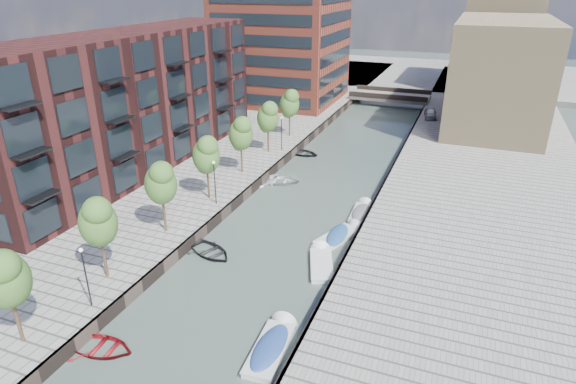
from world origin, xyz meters
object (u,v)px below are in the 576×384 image
Objects in this scene: tree_1 at (98,220)px; tree_6 at (290,103)px; car at (431,113)px; motorboat_3 at (340,235)px; tree_2 at (161,182)px; tree_5 at (268,116)px; sloop_3 at (277,183)px; motorboat_0 at (272,345)px; tree_0 at (5,277)px; sloop_1 at (210,254)px; tree_4 at (241,133)px; bridge at (390,96)px; tree_3 at (206,154)px; motorboat_2 at (321,262)px; sloop_2 at (102,350)px; sloop_4 at (302,154)px; motorboat_4 at (361,212)px.

tree_1 is 35.00m from tree_6.
motorboat_3 is at bearing -104.07° from car.
tree_5 is (0.00, 21.00, 0.00)m from tree_2.
motorboat_0 is (9.22, -23.12, 0.21)m from sloop_3.
tree_2 is at bearing -156.27° from motorboat_3.
tree_0 is at bearing -123.55° from motorboat_3.
tree_2 and tree_5 have the same top height.
sloop_1 is 1.03× the size of car.
motorboat_3 is (0.18, 14.14, -0.01)m from motorboat_0.
tree_0 is 28.00m from tree_4.
motorboat_0 is (12.92, -29.38, -5.10)m from tree_5.
tree_0 and tree_1 have the same top height.
tree_3 is at bearing -100.25° from bridge.
tree_1 reaches higher than motorboat_3.
tree_4 reaches higher than sloop_3.
tree_3 is at bearing 130.03° from motorboat_0.
tree_1 and tree_4 have the same top height.
sloop_3 is 0.98× the size of motorboat_2.
tree_5 reaches higher than sloop_2.
motorboat_2 is (9.70, -22.76, 0.09)m from sloop_4.
bridge is 3.21× the size of sloop_2.
sloop_1 is (4.29, -21.47, -5.31)m from tree_5.
motorboat_3 is (8.81, 6.23, 0.20)m from sloop_1.
bridge is 2.18× the size of tree_5.
tree_6 is at bearing 90.00° from tree_1.
car is at bearing 66.13° from tree_3.
tree_0 is 1.20× the size of motorboat_2.
motorboat_4 is at bearing -13.62° from tree_4.
tree_2 is at bearing -119.74° from car.
tree_3 reaches higher than motorboat_3.
tree_2 is at bearing 147.03° from motorboat_0.
tree_4 reaches higher than car.
tree_0 is at bearing -90.00° from tree_4.
sloop_1 is 10.79m from motorboat_3.
tree_2 is 24.91m from sloop_4.
motorboat_3 is at bearing -84.55° from bridge.
tree_3 is 1.44× the size of car.
tree_6 is at bearing 46.77° from sloop_4.
motorboat_2 is (4.30, -52.61, -1.30)m from bridge.
tree_4 is 26.34m from motorboat_0.
tree_0 is 42.00m from tree_6.
tree_6 is 1.44× the size of car.
car is (7.73, -10.33, 0.31)m from bridge.
motorboat_4 is at bearing 87.60° from motorboat_0.
motorboat_4 is (0.62, 4.92, -0.01)m from motorboat_3.
tree_1 is 1.20× the size of motorboat_2.
tree_3 reaches higher than sloop_1.
motorboat_3 is (13.10, -1.24, -5.11)m from tree_3.
sloop_3 is 0.94× the size of motorboat_0.
sloop_4 is 0.95× the size of motorboat_4.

